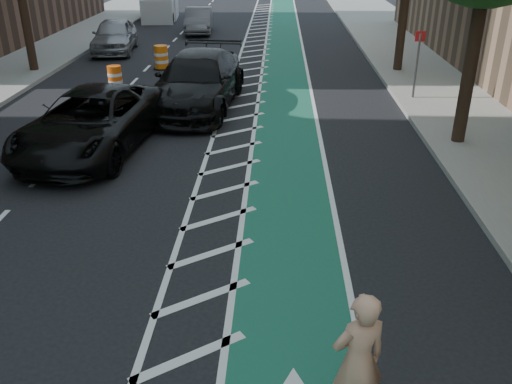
# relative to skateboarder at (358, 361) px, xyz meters

# --- Properties ---
(ground) EXTENTS (120.00, 120.00, 0.00)m
(ground) POSITION_rel_skateboarder_xyz_m (-3.70, 2.50, -1.05)
(ground) COLOR black
(ground) RESTS_ON ground
(bike_lane) EXTENTS (2.00, 90.00, 0.01)m
(bike_lane) POSITION_rel_skateboarder_xyz_m (-0.70, 12.50, -1.04)
(bike_lane) COLOR #18563A
(bike_lane) RESTS_ON ground
(buffer_strip) EXTENTS (1.40, 90.00, 0.01)m
(buffer_strip) POSITION_rel_skateboarder_xyz_m (-2.20, 12.50, -1.04)
(buffer_strip) COLOR silver
(buffer_strip) RESTS_ON ground
(sidewalk_right) EXTENTS (5.00, 90.00, 0.15)m
(sidewalk_right) POSITION_rel_skateboarder_xyz_m (5.80, 12.50, -0.97)
(sidewalk_right) COLOR gray
(sidewalk_right) RESTS_ON ground
(curb_right) EXTENTS (0.12, 90.00, 0.16)m
(curb_right) POSITION_rel_skateboarder_xyz_m (3.35, 12.50, -0.97)
(curb_right) COLOR gray
(curb_right) RESTS_ON ground
(sign_post) EXTENTS (0.35, 0.08, 2.47)m
(sign_post) POSITION_rel_skateboarder_xyz_m (3.90, 14.50, 0.30)
(sign_post) COLOR #4C4C4C
(sign_post) RESTS_ON ground
(skateboarder) EXTENTS (0.79, 0.64, 1.88)m
(skateboarder) POSITION_rel_skateboarder_xyz_m (0.00, 0.00, 0.00)
(skateboarder) COLOR tan
(skateboarder) RESTS_ON skateboard
(suv_near) EXTENTS (3.40, 6.23, 1.66)m
(suv_near) POSITION_rel_skateboarder_xyz_m (-6.10, 9.24, -0.22)
(suv_near) COLOR black
(suv_near) RESTS_ON ground
(suv_far) EXTENTS (3.13, 6.54, 1.84)m
(suv_far) POSITION_rel_skateboarder_xyz_m (-3.75, 13.44, -0.13)
(suv_far) COLOR black
(suv_far) RESTS_ON ground
(car_silver) EXTENTS (2.48, 4.99, 1.63)m
(car_silver) POSITION_rel_skateboarder_xyz_m (-9.32, 22.98, -0.23)
(car_silver) COLOR #95969A
(car_silver) RESTS_ON ground
(car_grey) EXTENTS (1.87, 4.47, 1.44)m
(car_grey) POSITION_rel_skateboarder_xyz_m (-5.84, 28.97, -0.33)
(car_grey) COLOR #5E5E63
(car_grey) RESTS_ON ground
(box_truck) EXTENTS (2.76, 5.23, 2.09)m
(box_truck) POSITION_rel_skateboarder_xyz_m (-9.30, 34.40, -0.08)
(box_truck) COLOR silver
(box_truck) RESTS_ON ground
(barrel_a) EXTENTS (0.59, 0.59, 0.81)m
(barrel_a) POSITION_rel_skateboarder_xyz_m (-7.31, 11.15, -0.67)
(barrel_a) COLOR #E64F0C
(barrel_a) RESTS_ON ground
(barrel_b) EXTENTS (0.67, 0.67, 0.92)m
(barrel_b) POSITION_rel_skateboarder_xyz_m (-7.30, 15.70, -0.61)
(barrel_b) COLOR #FF5F0D
(barrel_b) RESTS_ON ground
(barrel_c) EXTENTS (0.76, 0.76, 1.03)m
(barrel_c) POSITION_rel_skateboarder_xyz_m (-6.20, 19.25, -0.56)
(barrel_c) COLOR orange
(barrel_c) RESTS_ON ground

